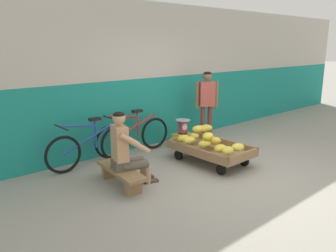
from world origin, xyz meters
TOP-DOWN VIEW (x-y plane):
  - ground_plane at (0.00, 0.00)m, footprint 80.00×80.00m
  - back_wall at (0.00, 2.61)m, footprint 16.00×0.30m
  - banana_cart at (0.16, 0.85)m, footprint 0.85×1.45m
  - banana_pile at (0.08, 0.88)m, footprint 0.78×1.24m
  - low_bench at (-1.62, 1.06)m, footprint 0.42×1.13m
  - vendor_seated at (-1.54, 1.04)m, footprint 0.73×0.58m
  - plastic_crate at (0.43, 1.85)m, footprint 0.36×0.28m
  - weighing_scale at (0.43, 1.85)m, footprint 0.30×0.30m
  - bicycle_near_left at (-1.53, 2.12)m, footprint 1.66×0.48m
  - bicycle_far_left at (-0.55, 2.23)m, footprint 1.66×0.48m
  - customer_adult at (1.10, 1.83)m, footprint 0.42×0.34m

SIDE VIEW (x-z plane):
  - ground_plane at x=0.00m, z-range 0.00..0.00m
  - plastic_crate at x=0.43m, z-range 0.00..0.30m
  - low_bench at x=-1.62m, z-range 0.06..0.33m
  - banana_cart at x=0.16m, z-range 0.06..0.42m
  - bicycle_near_left at x=-1.53m, z-range -0.08..0.78m
  - bicycle_far_left at x=-0.55m, z-range -0.08..0.78m
  - weighing_scale at x=0.43m, z-range 0.31..0.60m
  - banana_pile at x=0.08m, z-range 0.33..0.60m
  - vendor_seated at x=-1.54m, z-range 0.00..1.14m
  - customer_adult at x=1.10m, z-range 0.19..1.72m
  - back_wall at x=0.00m, z-range 0.00..2.91m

